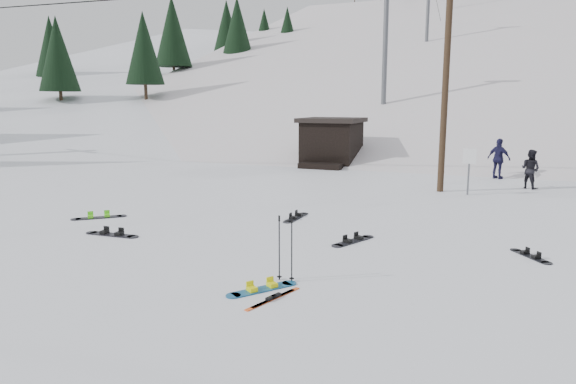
% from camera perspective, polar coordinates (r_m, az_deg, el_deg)
% --- Properties ---
extents(ground, '(200.00, 200.00, 0.00)m').
position_cam_1_polar(ground, '(9.55, -6.03, -12.45)').
color(ground, white).
rests_on(ground, ground).
extents(ski_slope, '(60.00, 85.24, 65.97)m').
position_cam_1_polar(ski_slope, '(64.77, 18.39, -4.56)').
color(ski_slope, silver).
rests_on(ski_slope, ground).
extents(ridge_left, '(47.54, 95.03, 58.38)m').
position_cam_1_polar(ridge_left, '(70.31, -12.77, -2.34)').
color(ridge_left, white).
rests_on(ridge_left, ground).
extents(treeline_left, '(20.00, 64.00, 10.00)m').
position_cam_1_polar(treeline_left, '(61.30, -15.99, 6.14)').
color(treeline_left, black).
rests_on(treeline_left, ground).
extents(treeline_crest, '(50.00, 6.00, 10.00)m').
position_cam_1_polar(treeline_crest, '(93.88, 20.35, 7.09)').
color(treeline_crest, black).
rests_on(treeline_crest, ski_slope).
extents(utility_pole, '(2.00, 0.26, 9.00)m').
position_cam_1_polar(utility_pole, '(21.86, 17.14, 12.25)').
color(utility_pole, '#3A2819').
rests_on(utility_pole, ground).
extents(trail_sign, '(0.50, 0.09, 1.85)m').
position_cam_1_polar(trail_sign, '(21.45, 19.49, 3.05)').
color(trail_sign, '#595B60').
rests_on(trail_sign, ground).
extents(lift_hut, '(3.40, 4.10, 2.75)m').
position_cam_1_polar(lift_hut, '(30.21, 4.85, 5.59)').
color(lift_hut, black).
rests_on(lift_hut, ground).
extents(lift_tower_near, '(2.20, 0.36, 8.00)m').
position_cam_1_polar(lift_tower_near, '(38.85, 10.77, 16.00)').
color(lift_tower_near, '#595B60').
rests_on(lift_tower_near, ski_slope).
extents(hero_snowboard, '(1.01, 1.32, 0.11)m').
position_cam_1_polar(hero_snowboard, '(10.24, -2.90, -10.66)').
color(hero_snowboard, '#155B8E').
rests_on(hero_snowboard, ground).
extents(hero_skis, '(0.51, 1.43, 0.08)m').
position_cam_1_polar(hero_skis, '(9.79, -1.65, -11.70)').
color(hero_skis, '#E14717').
rests_on(hero_skis, ground).
extents(ski_poles, '(0.38, 0.10, 1.37)m').
position_cam_1_polar(ski_poles, '(10.53, -0.28, -6.23)').
color(ski_poles, black).
rests_on(ski_poles, ground).
extents(board_scatter_a, '(1.68, 0.40, 0.12)m').
position_cam_1_polar(board_scatter_a, '(15.06, -18.97, -4.45)').
color(board_scatter_a, black).
rests_on(board_scatter_a, ground).
extents(board_scatter_b, '(0.32, 1.61, 0.11)m').
position_cam_1_polar(board_scatter_b, '(16.32, 0.89, -2.82)').
color(board_scatter_b, black).
rests_on(board_scatter_b, ground).
extents(board_scatter_c, '(1.31, 1.26, 0.12)m').
position_cam_1_polar(board_scatter_c, '(17.41, -20.27, -2.63)').
color(board_scatter_c, black).
rests_on(board_scatter_c, ground).
extents(board_scatter_d, '(0.89, 1.12, 0.09)m').
position_cam_1_polar(board_scatter_d, '(13.60, 25.33, -6.42)').
color(board_scatter_d, black).
rests_on(board_scatter_d, ground).
extents(board_scatter_f, '(0.80, 1.50, 0.11)m').
position_cam_1_polar(board_scatter_f, '(13.71, 7.25, -5.37)').
color(board_scatter_f, black).
rests_on(board_scatter_f, ground).
extents(skier_dark, '(1.03, 0.97, 1.67)m').
position_cam_1_polar(skier_dark, '(24.12, 25.33, 2.32)').
color(skier_dark, black).
rests_on(skier_dark, ground).
extents(skier_navy, '(1.23, 0.95, 1.94)m').
position_cam_1_polar(skier_navy, '(26.61, 22.38, 3.44)').
color(skier_navy, '#19173A').
rests_on(skier_navy, ground).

